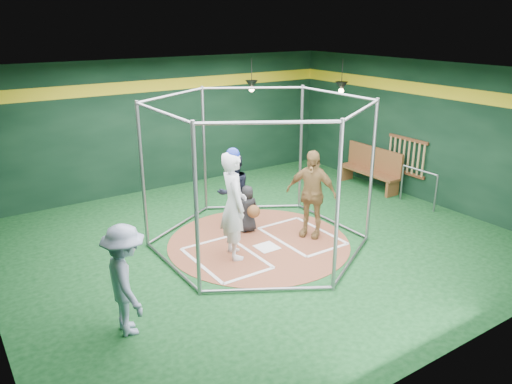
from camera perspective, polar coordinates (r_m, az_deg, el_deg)
room_shell at (r=9.90m, az=0.30°, el=3.43°), size 10.10×9.10×3.53m
clay_disc at (r=10.51m, az=0.30°, el=-5.79°), size 3.80×3.80×0.01m
home_plate at (r=10.28m, az=1.25°, el=-6.32°), size 0.43×0.43×0.01m
batter_box_left at (r=9.86m, az=-3.49°, el=-7.53°), size 1.17×1.77×0.01m
batter_box_right at (r=10.84m, az=5.23°, el=-4.99°), size 1.17×1.77×0.01m
batting_cage at (r=9.97m, az=0.32°, el=2.01°), size 4.05×4.67×3.00m
bat_rack at (r=13.62m, az=16.79°, el=3.96°), size 0.07×1.25×0.98m
pendant_lamp_near at (r=13.84m, az=-0.50°, el=12.15°), size 0.34×0.34×0.90m
pendant_lamp_far at (r=13.70m, az=9.73°, el=11.81°), size 0.34×0.34×0.90m
batter_figure at (r=9.54m, az=-2.57°, el=-1.40°), size 0.69×0.88×2.19m
visitor_leopard at (r=10.57m, az=6.33°, el=-0.20°), size 0.98×1.18×1.89m
catcher_figure at (r=10.84m, az=-0.92°, el=-1.95°), size 0.57×0.60×1.04m
umpire at (r=11.00m, az=-2.58°, el=0.09°), size 0.86×0.70×1.67m
bystander_blue at (r=7.60m, az=-14.66°, el=-9.72°), size 0.74×1.16×1.71m
dugout_bench at (r=14.11m, az=13.07°, el=2.79°), size 0.45×1.93×1.13m
steel_railing at (r=13.00m, az=18.13°, el=1.15°), size 0.05×1.09×0.94m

